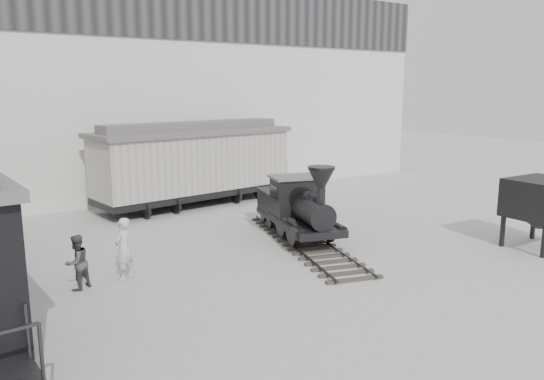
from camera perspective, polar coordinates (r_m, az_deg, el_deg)
ground at (r=16.50m, az=8.45°, el=-9.10°), size 90.00×90.00×0.00m
north_wall at (r=28.41m, az=-12.28°, el=10.52°), size 34.00×2.51×11.00m
locomotive at (r=19.84m, az=2.99°, el=-2.27°), size 4.09×8.60×2.97m
boxcar at (r=25.89m, az=-8.39°, el=3.02°), size 10.19×4.20×4.05m
visitor_a at (r=16.41m, az=-15.67°, el=-6.08°), size 0.81×0.77×1.86m
visitor_b at (r=15.99m, az=-20.26°, el=-7.32°), size 0.97×0.90×1.59m
coal_hopper at (r=20.94m, az=26.97°, el=-1.28°), size 2.34×1.94×2.49m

